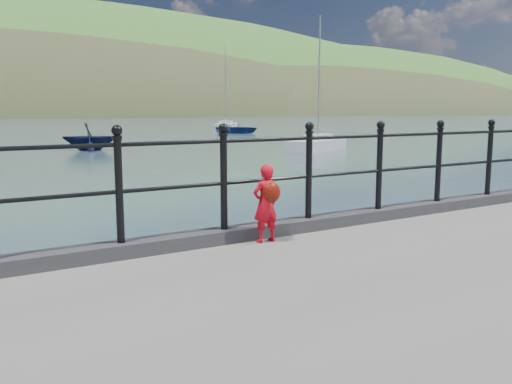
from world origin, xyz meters
TOP-DOWN VIEW (x-y plane):
  - ground at (0.00, 0.00)m, footprint 600.00×600.00m
  - kerb at (0.00, -0.15)m, footprint 60.00×0.30m
  - railing at (0.00, -0.15)m, footprint 18.11×0.11m
  - far_shore at (38.34, 239.41)m, footprint 830.00×200.00m
  - child at (-0.20, -0.41)m, footprint 0.34×0.30m
  - launch_blue at (25.50, 44.64)m, footprint 5.33×5.91m
  - launch_navy at (5.54, 28.27)m, footprint 3.99×3.75m
  - sailboat_far at (31.49, 58.04)m, footprint 6.38×7.54m
  - sailboat_near at (17.27, 20.60)m, footprint 5.95×4.42m

SIDE VIEW (x-z plane):
  - far_shore at x=38.34m, z-range -100.57..55.43m
  - ground at x=0.00m, z-range 0.00..0.00m
  - sailboat_near at x=17.27m, z-range -3.76..4.44m
  - sailboat_far at x=31.49m, z-range -5.14..5.82m
  - launch_blue at x=25.50m, z-range 0.00..1.00m
  - launch_navy at x=5.54m, z-range 0.00..1.69m
  - kerb at x=0.00m, z-range 1.00..1.15m
  - child at x=-0.20m, z-range 1.01..1.90m
  - railing at x=0.00m, z-range 1.23..2.42m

